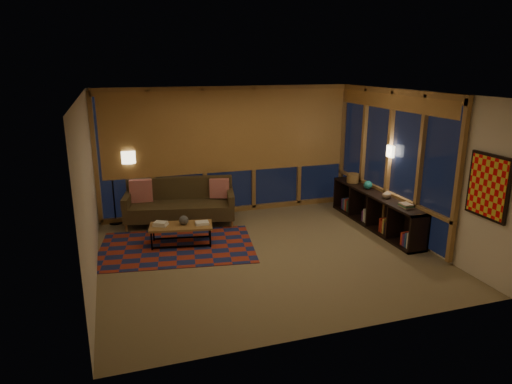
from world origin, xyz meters
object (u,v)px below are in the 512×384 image
object	(u,v)px
floor_lamp	(113,188)
bookshelf	(375,210)
sofa	(180,203)
coffee_table	(181,235)

from	to	relation	value
floor_lamp	bookshelf	bearing A→B (deg)	-25.64
sofa	coffee_table	xyz separation A→B (m)	(-0.16, -1.13, -0.26)
sofa	bookshelf	bearing A→B (deg)	-9.44
sofa	coffee_table	distance (m)	1.17
bookshelf	floor_lamp	bearing A→B (deg)	159.79
coffee_table	floor_lamp	xyz separation A→B (m)	(-1.10, 1.55, 0.56)
sofa	bookshelf	size ratio (longest dim) A/B	0.77
floor_lamp	bookshelf	size ratio (longest dim) A/B	0.54
sofa	bookshelf	xyz separation A→B (m)	(3.64, -1.39, -0.09)
sofa	floor_lamp	xyz separation A→B (m)	(-1.26, 0.42, 0.31)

